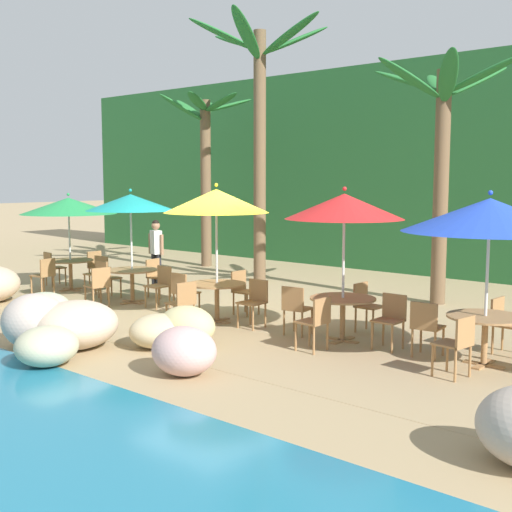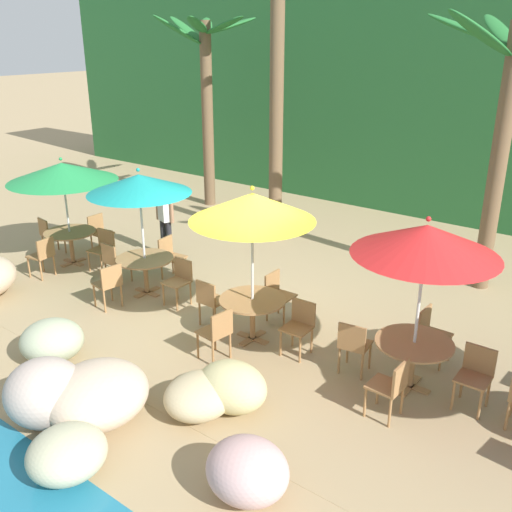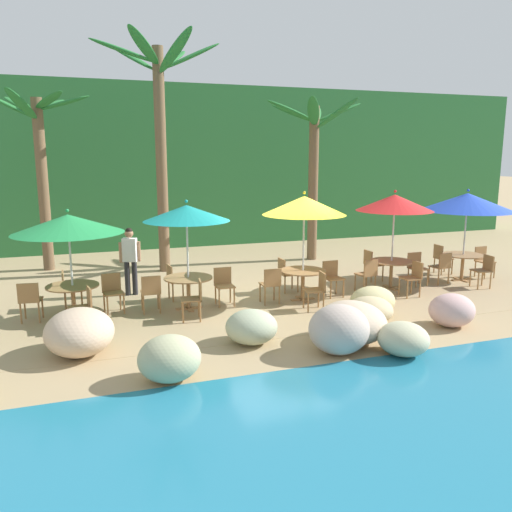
{
  "view_description": "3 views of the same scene",
  "coord_description": "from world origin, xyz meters",
  "px_view_note": "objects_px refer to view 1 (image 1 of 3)",
  "views": [
    {
      "loc": [
        9.23,
        -9.21,
        2.71
      ],
      "look_at": [
        0.74,
        0.57,
        1.2
      ],
      "focal_mm": 46.84,
      "sensor_mm": 36.0,
      "label": 1
    },
    {
      "loc": [
        5.68,
        -6.96,
        4.79
      ],
      "look_at": [
        0.12,
        0.32,
        1.21
      ],
      "focal_mm": 40.4,
      "sensor_mm": 36.0,
      "label": 2
    },
    {
      "loc": [
        -4.52,
        -11.4,
        3.48
      ],
      "look_at": [
        -0.63,
        -0.1,
        1.13
      ],
      "focal_mm": 36.45,
      "sensor_mm": 36.0,
      "label": 3
    }
  ],
  "objects_px": {
    "chair_green_seaward": "(98,271)",
    "chair_green_right": "(45,274)",
    "dining_table_red": "(343,305)",
    "chair_red_left": "(296,307)",
    "chair_yellow_inland": "(243,289)",
    "chair_green_left": "(52,266)",
    "dining_table_yellow": "(217,290)",
    "chair_yellow_left": "(183,291)",
    "chair_blue_left": "(426,325)",
    "chair_yellow_right": "(183,301)",
    "umbrella_teal": "(131,203)",
    "dining_table_teal": "(132,275)",
    "palm_tree_second": "(259,108)",
    "chair_teal_seaward": "(161,283)",
    "palm_tree_third": "(442,139)",
    "chair_blue_right": "(458,342)",
    "chair_teal_left": "(106,276)",
    "dining_table_green": "(70,265)",
    "chair_red_inland": "(366,303)",
    "waiter_in_white": "(156,249)",
    "umbrella_blue": "(490,215)",
    "palm_tree_nearest": "(205,151)",
    "chair_red_right": "(316,320)",
    "chair_teal_inland": "(156,275)",
    "dining_table_blue": "(485,324)",
    "chair_blue_inland": "(504,321)",
    "chair_red_seaward": "(391,317)",
    "umbrella_red": "(344,207)",
    "chair_yellow_seaward": "(255,299)",
    "chair_green_inland": "(97,265)",
    "umbrella_green": "(69,206)",
    "umbrella_yellow": "(216,201)"
  },
  "relations": [
    {
      "from": "palm_tree_third",
      "to": "chair_blue_right",
      "type": "bearing_deg",
      "value": -61.51
    },
    {
      "from": "umbrella_teal",
      "to": "umbrella_red",
      "type": "relative_size",
      "value": 0.97
    },
    {
      "from": "umbrella_yellow",
      "to": "chair_red_right",
      "type": "relative_size",
      "value": 3.02
    },
    {
      "from": "chair_teal_left",
      "to": "umbrella_teal",
      "type": "bearing_deg",
      "value": 4.47
    },
    {
      "from": "dining_table_teal",
      "to": "palm_tree_second",
      "type": "bearing_deg",
      "value": 88.48
    },
    {
      "from": "dining_table_green",
      "to": "chair_red_inland",
      "type": "height_order",
      "value": "chair_red_inland"
    },
    {
      "from": "dining_table_red",
      "to": "dining_table_blue",
      "type": "height_order",
      "value": "same"
    },
    {
      "from": "dining_table_green",
      "to": "umbrella_teal",
      "type": "bearing_deg",
      "value": -1.96
    },
    {
      "from": "chair_green_inland",
      "to": "dining_table_teal",
      "type": "distance_m",
      "value": 2.74
    },
    {
      "from": "chair_teal_inland",
      "to": "waiter_in_white",
      "type": "xyz_separation_m",
      "value": [
        -0.94,
        0.81,
        0.47
      ]
    },
    {
      "from": "dining_table_yellow",
      "to": "chair_green_seaward",
      "type": "bearing_deg",
      "value": 173.85
    },
    {
      "from": "chair_yellow_right",
      "to": "chair_blue_inland",
      "type": "distance_m",
      "value": 5.43
    },
    {
      "from": "chair_teal_inland",
      "to": "palm_tree_nearest",
      "type": "xyz_separation_m",
      "value": [
        -3.03,
        4.62,
        3.04
      ]
    },
    {
      "from": "umbrella_teal",
      "to": "dining_table_teal",
      "type": "xyz_separation_m",
      "value": [
        0.0,
        0.0,
        -1.58
      ]
    },
    {
      "from": "chair_green_seaward",
      "to": "dining_table_blue",
      "type": "height_order",
      "value": "chair_green_seaward"
    },
    {
      "from": "umbrella_blue",
      "to": "chair_green_right",
      "type": "bearing_deg",
      "value": -174.57
    },
    {
      "from": "chair_teal_left",
      "to": "dining_table_teal",
      "type": "bearing_deg",
      "value": 4.47
    },
    {
      "from": "chair_green_left",
      "to": "dining_table_yellow",
      "type": "bearing_deg",
      "value": -2.71
    },
    {
      "from": "chair_yellow_inland",
      "to": "dining_table_red",
      "type": "height_order",
      "value": "chair_yellow_inland"
    },
    {
      "from": "chair_green_inland",
      "to": "chair_red_inland",
      "type": "height_order",
      "value": "same"
    },
    {
      "from": "chair_teal_left",
      "to": "chair_blue_left",
      "type": "xyz_separation_m",
      "value": [
        7.81,
        0.1,
        0.0
      ]
    },
    {
      "from": "chair_green_right",
      "to": "chair_blue_left",
      "type": "xyz_separation_m",
      "value": [
        9.22,
        0.78,
        0.0
      ]
    },
    {
      "from": "chair_yellow_seaward",
      "to": "palm_tree_second",
      "type": "height_order",
      "value": "palm_tree_second"
    },
    {
      "from": "chair_green_left",
      "to": "chair_teal_seaward",
      "type": "bearing_deg",
      "value": -0.5
    },
    {
      "from": "chair_teal_inland",
      "to": "dining_table_teal",
      "type": "bearing_deg",
      "value": -78.02
    },
    {
      "from": "chair_blue_left",
      "to": "waiter_in_white",
      "type": "height_order",
      "value": "waiter_in_white"
    },
    {
      "from": "chair_green_left",
      "to": "dining_table_yellow",
      "type": "height_order",
      "value": "chair_green_left"
    },
    {
      "from": "chair_red_left",
      "to": "palm_tree_second",
      "type": "distance_m",
      "value": 7.35
    },
    {
      "from": "chair_green_left",
      "to": "chair_green_right",
      "type": "relative_size",
      "value": 1.0
    },
    {
      "from": "chair_red_right",
      "to": "chair_yellow_right",
      "type": "bearing_deg",
      "value": -174.09
    },
    {
      "from": "umbrella_red",
      "to": "palm_tree_third",
      "type": "distance_m",
      "value": 4.4
    },
    {
      "from": "dining_table_red",
      "to": "chair_red_left",
      "type": "height_order",
      "value": "chair_red_left"
    },
    {
      "from": "chair_green_left",
      "to": "chair_yellow_right",
      "type": "distance_m",
      "value": 6.17
    },
    {
      "from": "chair_teal_seaward",
      "to": "chair_yellow_inland",
      "type": "relative_size",
      "value": 1.0
    },
    {
      "from": "dining_table_yellow",
      "to": "dining_table_red",
      "type": "bearing_deg",
      "value": 6.05
    },
    {
      "from": "chair_green_seaward",
      "to": "chair_green_right",
      "type": "relative_size",
      "value": 1.0
    },
    {
      "from": "dining_table_yellow",
      "to": "dining_table_blue",
      "type": "xyz_separation_m",
      "value": [
        5.04,
        0.39,
        0.0
      ]
    },
    {
      "from": "umbrella_green",
      "to": "chair_red_right",
      "type": "xyz_separation_m",
      "value": [
        7.96,
        -0.83,
        -1.54
      ]
    },
    {
      "from": "chair_yellow_right",
      "to": "chair_blue_left",
      "type": "xyz_separation_m",
      "value": [
        4.22,
        1.07,
        0.0
      ]
    },
    {
      "from": "chair_blue_inland",
      "to": "chair_red_seaward",
      "type": "bearing_deg",
      "value": -149.8
    },
    {
      "from": "chair_teal_inland",
      "to": "dining_table_yellow",
      "type": "distance_m",
      "value": 3.11
    },
    {
      "from": "chair_yellow_right",
      "to": "chair_green_left",
      "type": "bearing_deg",
      "value": 169.33
    },
    {
      "from": "chair_yellow_left",
      "to": "chair_blue_left",
      "type": "xyz_separation_m",
      "value": [
        5.05,
        0.3,
        0.0
      ]
    },
    {
      "from": "chair_green_seaward",
      "to": "chair_yellow_seaward",
      "type": "distance_m",
      "value": 5.26
    },
    {
      "from": "umbrella_blue",
      "to": "palm_tree_nearest",
      "type": "xyz_separation_m",
      "value": [
        -11.01,
        5.24,
        1.36
      ]
    },
    {
      "from": "chair_red_right",
      "to": "chair_red_inland",
      "type": "bearing_deg",
      "value": 95.24
    },
    {
      "from": "chair_teal_inland",
      "to": "palm_tree_third",
      "type": "bearing_deg",
      "value": 33.37
    },
    {
      "from": "umbrella_green",
      "to": "umbrella_teal",
      "type": "bearing_deg",
      "value": -1.96
    },
    {
      "from": "chair_green_seaward",
      "to": "chair_yellow_inland",
      "type": "distance_m",
      "value": 4.31
    },
    {
      "from": "chair_green_left",
      "to": "dining_table_red",
      "type": "relative_size",
      "value": 0.79
    }
  ]
}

